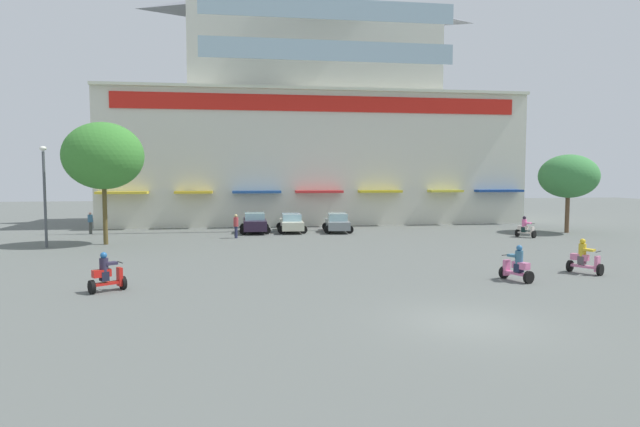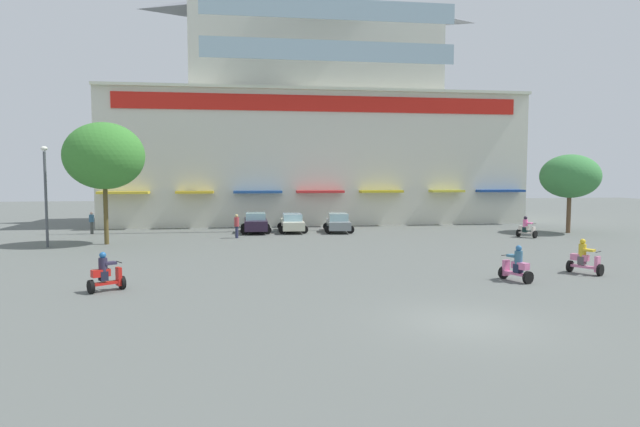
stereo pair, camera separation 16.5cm
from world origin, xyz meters
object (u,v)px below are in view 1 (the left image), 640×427
object	(u,v)px
plaza_tree_1	(568,176)
scooter_rider_2	(584,259)
parked_car_2	(337,223)
streetlamp_near	(44,188)
parked_car_0	(255,223)
pedestrian_1	(236,224)
scooter_rider_1	(517,266)
parked_car_1	(291,223)
scooter_rider_4	(525,229)
plaza_tree_0	(103,156)
pedestrian_0	(90,222)
scooter_rider_3	(107,275)

from	to	relation	value
plaza_tree_1	scooter_rider_2	distance (m)	18.42
plaza_tree_1	parked_car_2	distance (m)	17.83
plaza_tree_1	streetlamp_near	bearing A→B (deg)	-175.37
parked_car_0	pedestrian_1	xyz separation A→B (m)	(-1.37, -3.34, 0.19)
parked_car_2	streetlamp_near	bearing A→B (deg)	-162.40
scooter_rider_1	pedestrian_1	world-z (taller)	pedestrian_1
parked_car_1	scooter_rider_4	bearing A→B (deg)	-20.45
parked_car_2	streetlamp_near	world-z (taller)	streetlamp_near
plaza_tree_0	scooter_rider_2	xyz separation A→B (m)	(23.78, -13.49, -4.94)
parked_car_1	pedestrian_0	world-z (taller)	pedestrian_0
scooter_rider_4	plaza_tree_0	bearing A→B (deg)	179.37
plaza_tree_1	scooter_rider_4	bearing A→B (deg)	-153.73
scooter_rider_4	pedestrian_1	xyz separation A→B (m)	(-20.21, 2.45, 0.34)
scooter_rider_1	scooter_rider_2	bearing A→B (deg)	16.51
pedestrian_0	pedestrian_1	xyz separation A→B (m)	(10.74, -4.12, 0.02)
parked_car_1	scooter_rider_1	world-z (taller)	scooter_rider_1
pedestrian_0	plaza_tree_0	bearing A→B (deg)	-67.53
plaza_tree_0	scooter_rider_3	distance (m)	15.50
parked_car_0	parked_car_2	size ratio (longest dim) A/B	0.99
scooter_rider_2	scooter_rider_4	size ratio (longest dim) A/B	1.04
plaza_tree_1	scooter_rider_2	size ratio (longest dim) A/B	3.79
parked_car_0	streetlamp_near	size ratio (longest dim) A/B	0.67
parked_car_0	parked_car_2	world-z (taller)	parked_car_0
pedestrian_1	streetlamp_near	world-z (taller)	streetlamp_near
scooter_rider_2	scooter_rider_3	world-z (taller)	scooter_rider_2
parked_car_0	scooter_rider_3	xyz separation A→B (m)	(-6.04, -19.75, -0.12)
plaza_tree_1	pedestrian_1	size ratio (longest dim) A/B	3.54
scooter_rider_4	pedestrian_0	xyz separation A→B (m)	(-30.95, 6.57, 0.32)
parked_car_2	streetlamp_near	distance (m)	20.23
parked_car_1	scooter_rider_3	bearing A→B (deg)	-113.97
parked_car_0	streetlamp_near	xyz separation A→B (m)	(-12.75, -6.41, 2.86)
plaza_tree_0	streetlamp_near	world-z (taller)	plaza_tree_0
parked_car_0	scooter_rider_2	xyz separation A→B (m)	(14.25, -18.97, -0.12)
parked_car_1	scooter_rider_3	size ratio (longest dim) A/B	2.96
scooter_rider_4	streetlamp_near	world-z (taller)	streetlamp_near
scooter_rider_2	plaza_tree_1	bearing A→B (deg)	59.09
plaza_tree_0	parked_car_2	xyz separation A→B (m)	(15.86, 5.12, -4.87)
scooter_rider_4	pedestrian_1	size ratio (longest dim) A/B	0.90
parked_car_0	parked_car_2	bearing A→B (deg)	-3.19
plaza_tree_0	streetlamp_near	xyz separation A→B (m)	(-3.22, -0.93, -1.97)
parked_car_0	scooter_rider_4	distance (m)	19.71
pedestrian_0	pedestrian_1	bearing A→B (deg)	-20.99
parked_car_2	pedestrian_1	distance (m)	8.27
parked_car_2	streetlamp_near	xyz separation A→B (m)	(-19.08, -6.05, 2.90)
plaza_tree_0	pedestrian_0	world-z (taller)	plaza_tree_0
plaza_tree_0	pedestrian_1	size ratio (longest dim) A/B	4.60
pedestrian_1	parked_car_1	bearing A→B (deg)	40.08
parked_car_1	plaza_tree_1	bearing A→B (deg)	-10.03
scooter_rider_1	scooter_rider_3	bearing A→B (deg)	178.74
plaza_tree_0	parked_car_1	world-z (taller)	plaza_tree_0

